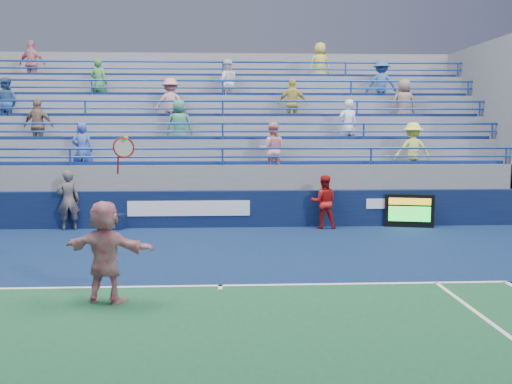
{
  "coord_description": "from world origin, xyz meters",
  "views": [
    {
      "loc": [
        0.15,
        -10.39,
        2.93
      ],
      "look_at": [
        0.79,
        2.5,
        1.5
      ],
      "focal_mm": 40.0,
      "sensor_mm": 36.0,
      "label": 1
    }
  ],
  "objects": [
    {
      "name": "judge_chair",
      "position": [
        -3.11,
        6.27,
        0.26
      ],
      "size": [
        0.58,
        0.59,
        0.82
      ],
      "color": "#0C183A",
      "rests_on": "ground"
    },
    {
      "name": "line_judge",
      "position": [
        -4.47,
        6.21,
        0.88
      ],
      "size": [
        0.73,
        0.58,
        1.75
      ],
      "primitive_type": "imported",
      "rotation": [
        0.0,
        0.0,
        3.43
      ],
      "color": "#15163B",
      "rests_on": "ground"
    },
    {
      "name": "ground",
      "position": [
        0.0,
        0.0,
        0.0
      ],
      "size": [
        120.0,
        120.0,
        0.0
      ],
      "primitive_type": "plane",
      "color": "#333538"
    },
    {
      "name": "tennis_player",
      "position": [
        -1.91,
        -0.88,
        0.88
      ],
      "size": [
        1.71,
        0.98,
        2.81
      ],
      "color": "white",
      "rests_on": "ground"
    },
    {
      "name": "ball_girl",
      "position": [
        2.97,
        6.11,
        0.79
      ],
      "size": [
        0.82,
        0.66,
        1.58
      ],
      "primitive_type": "imported",
      "rotation": [
        0.0,
        0.0,
        3.06
      ],
      "color": "#AF1614",
      "rests_on": "ground"
    },
    {
      "name": "serve_speed_board",
      "position": [
        5.56,
        6.18,
        0.5
      ],
      "size": [
        1.43,
        0.47,
        0.99
      ],
      "color": "black",
      "rests_on": "ground"
    },
    {
      "name": "sponsor_wall",
      "position": [
        0.0,
        6.5,
        0.55
      ],
      "size": [
        18.0,
        0.32,
        1.1
      ],
      "color": "#0A1738",
      "rests_on": "ground"
    },
    {
      "name": "bleacher_stand",
      "position": [
        -0.0,
        10.27,
        1.55
      ],
      "size": [
        18.0,
        5.6,
        6.13
      ],
      "color": "slate",
      "rests_on": "ground"
    }
  ]
}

